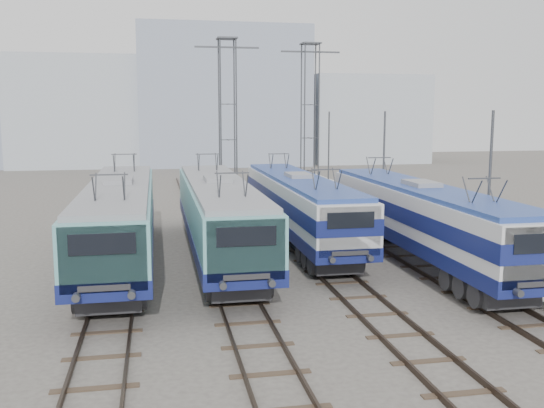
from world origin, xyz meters
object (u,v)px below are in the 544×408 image
at_px(locomotive_far_left, 120,216).
at_px(locomotive_center_left, 219,212).
at_px(mast_front, 489,195).
at_px(mast_rear, 329,155).
at_px(locomotive_center_right, 299,203).
at_px(catenary_tower_east, 310,116).
at_px(locomotive_far_right, 422,216).
at_px(catenary_tower_west, 228,116).
at_px(mast_mid, 384,169).

distance_m(locomotive_far_left, locomotive_center_left, 4.52).
xyz_separation_m(mast_front, mast_rear, (0.00, 24.00, 0.00)).
bearing_deg(locomotive_center_left, mast_front, -25.02).
distance_m(locomotive_center_left, locomotive_center_right, 5.16).
relative_size(locomotive_center_right, catenary_tower_east, 1.45).
height_order(mast_front, mast_rear, same).
xyz_separation_m(locomotive_far_left, locomotive_far_right, (13.50, -2.29, -0.03)).
xyz_separation_m(locomotive_far_right, catenary_tower_west, (-6.75, 17.60, 4.38)).
height_order(catenary_tower_east, mast_rear, catenary_tower_east).
xyz_separation_m(catenary_tower_east, mast_front, (2.10, -22.00, -3.14)).
distance_m(locomotive_far_left, mast_front, 16.10).
distance_m(locomotive_far_left, catenary_tower_west, 17.29).
distance_m(catenary_tower_west, mast_mid, 12.16).
bearing_deg(mast_front, mast_rear, 90.00).
distance_m(locomotive_center_right, catenary_tower_east, 15.65).
relative_size(locomotive_far_left, catenary_tower_east, 1.54).
bearing_deg(locomotive_center_left, locomotive_center_right, 29.33).
bearing_deg(locomotive_center_right, catenary_tower_west, 100.28).
bearing_deg(locomotive_center_right, mast_rear, 68.84).
relative_size(catenary_tower_east, mast_rear, 1.71).
xyz_separation_m(locomotive_far_right, mast_mid, (1.85, 9.60, 1.23)).
relative_size(locomotive_center_left, locomotive_far_right, 1.03).
bearing_deg(locomotive_center_right, mast_front, -50.10).
xyz_separation_m(locomotive_center_right, mast_mid, (6.35, 4.41, 1.27)).
height_order(catenary_tower_west, mast_front, catenary_tower_west).
bearing_deg(mast_front, catenary_tower_east, 95.45).
xyz_separation_m(locomotive_center_left, mast_rear, (10.85, 18.93, 1.24)).
height_order(locomotive_far_right, mast_mid, mast_mid).
height_order(locomotive_far_left, locomotive_far_right, locomotive_far_left).
distance_m(locomotive_center_left, mast_rear, 21.86).
relative_size(catenary_tower_west, mast_mid, 1.71).
bearing_deg(locomotive_far_right, locomotive_far_left, 170.38).
bearing_deg(mast_rear, catenary_tower_east, -136.40).
bearing_deg(locomotive_center_left, catenary_tower_west, 81.43).
distance_m(locomotive_far_right, catenary_tower_east, 20.08).
relative_size(catenary_tower_east, mast_front, 1.71).
relative_size(locomotive_far_left, locomotive_center_left, 1.02).
bearing_deg(mast_rear, locomotive_far_right, -94.90).
bearing_deg(locomotive_far_right, catenary_tower_east, 90.73).
xyz_separation_m(locomotive_center_left, mast_mid, (10.85, 6.93, 1.24)).
xyz_separation_m(catenary_tower_west, mast_mid, (8.60, -8.00, -3.14)).
xyz_separation_m(locomotive_far_left, mast_front, (15.35, -4.69, 1.20)).
distance_m(locomotive_far_right, mast_front, 3.27).
distance_m(locomotive_center_left, mast_front, 12.04).
xyz_separation_m(catenary_tower_east, mast_mid, (2.10, -10.00, -3.14)).
height_order(locomotive_far_right, mast_rear, mast_rear).
relative_size(locomotive_far_left, mast_rear, 2.64).
relative_size(locomotive_far_left, mast_front, 2.64).
relative_size(catenary_tower_west, mast_rear, 1.71).
height_order(catenary_tower_east, mast_mid, catenary_tower_east).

